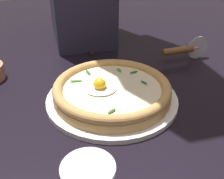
{
  "coord_description": "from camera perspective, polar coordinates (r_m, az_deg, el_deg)",
  "views": [
    {
      "loc": [
        0.21,
        0.55,
        0.37
      ],
      "look_at": [
        0.02,
        0.03,
        0.03
      ],
      "focal_mm": 42.83,
      "sensor_mm": 36.0,
      "label": 1
    }
  ],
  "objects": [
    {
      "name": "ground_plane",
      "position": [
        0.71,
        0.42,
        -1.73
      ],
      "size": [
        2.4,
        2.4,
        0.03
      ],
      "primitive_type": "cube",
      "color": "black",
      "rests_on": "ground"
    },
    {
      "name": "pizza_plate",
      "position": [
        0.66,
        0.0,
        -1.92
      ],
      "size": [
        0.32,
        0.32,
        0.01
      ],
      "primitive_type": "cylinder",
      "color": "white",
      "rests_on": "ground"
    },
    {
      "name": "pizza",
      "position": [
        0.65,
        -0.03,
        -0.0
      ],
      "size": [
        0.29,
        0.29,
        0.06
      ],
      "color": "tan",
      "rests_on": "pizza_plate"
    },
    {
      "name": "pizza_cutter",
      "position": [
        0.89,
        14.89,
        8.21
      ],
      "size": [
        0.16,
        0.03,
        0.07
      ],
      "color": "silver",
      "rests_on": "ground"
    },
    {
      "name": "table_knife",
      "position": [
        0.98,
        -5.7,
        9.13
      ],
      "size": [
        0.02,
        0.24,
        0.01
      ],
      "color": "silver",
      "rests_on": "ground"
    }
  ]
}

